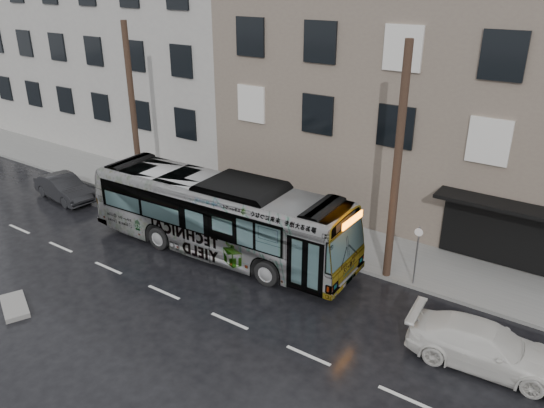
{
  "coord_description": "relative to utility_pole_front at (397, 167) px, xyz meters",
  "views": [
    {
      "loc": [
        13.14,
        -14.23,
        11.03
      ],
      "look_at": [
        1.53,
        2.5,
        2.26
      ],
      "focal_mm": 35.0,
      "sensor_mm": 36.0,
      "label": 1
    }
  ],
  "objects": [
    {
      "name": "dark_sedan",
      "position": [
        -17.47,
        -2.28,
        -3.99
      ],
      "size": [
        4.17,
        1.87,
        1.33
      ],
      "primitive_type": "imported",
      "rotation": [
        0.0,
        0.0,
        1.45
      ],
      "color": "black",
      "rests_on": "ground"
    },
    {
      "name": "sidewalk",
      "position": [
        -6.5,
        1.6,
        -4.58
      ],
      "size": [
        90.0,
        3.6,
        0.15
      ],
      "primitive_type": "cube",
      "color": "gray",
      "rests_on": "ground"
    },
    {
      "name": "ground",
      "position": [
        -6.5,
        -3.3,
        -4.65
      ],
      "size": [
        120.0,
        120.0,
        0.0
      ],
      "primitive_type": "plane",
      "color": "black",
      "rests_on": "ground"
    },
    {
      "name": "bus",
      "position": [
        -6.86,
        -2.01,
        -2.95
      ],
      "size": [
        12.34,
        3.4,
        3.4
      ],
      "primitive_type": "imported",
      "rotation": [
        0.0,
        0.0,
        1.62
      ],
      "color": "#B2B2B2",
      "rests_on": "ground"
    },
    {
      "name": "sign_post",
      "position": [
        1.1,
        0.0,
        -3.3
      ],
      "size": [
        0.06,
        0.06,
        2.4
      ],
      "primitive_type": "cylinder",
      "color": "slate",
      "rests_on": "sidewalk"
    },
    {
      "name": "slush_pile",
      "position": [
        -10.16,
        -9.62,
        -4.56
      ],
      "size": [
        1.97,
        1.46,
        0.18
      ],
      "primitive_type": "cube",
      "rotation": [
        0.0,
        0.0,
        -0.41
      ],
      "color": "gray",
      "rests_on": "ground"
    },
    {
      "name": "white_sedan",
      "position": [
        4.5,
        -3.07,
        -3.98
      ],
      "size": [
        4.79,
        2.3,
        1.35
      ],
      "primitive_type": "imported",
      "rotation": [
        0.0,
        0.0,
        1.66
      ],
      "color": "silver",
      "rests_on": "ground"
    },
    {
      "name": "building_grey",
      "position": [
        -24.5,
        10.9,
        3.35
      ],
      "size": [
        26.0,
        15.0,
        16.0
      ],
      "primitive_type": "cube",
      "color": "#ADABA4",
      "rests_on": "ground"
    },
    {
      "name": "utility_pole_rear",
      "position": [
        -14.0,
        0.0,
        0.0
      ],
      "size": [
        0.3,
        0.3,
        9.0
      ],
      "primitive_type": "cylinder",
      "color": "#3E2A1F",
      "rests_on": "sidewalk"
    },
    {
      "name": "utility_pole_front",
      "position": [
        0.0,
        0.0,
        0.0
      ],
      "size": [
        0.3,
        0.3,
        9.0
      ],
      "primitive_type": "cylinder",
      "color": "#3E2A1F",
      "rests_on": "sidewalk"
    },
    {
      "name": "building_taupe",
      "position": [
        -1.5,
        9.4,
        0.85
      ],
      "size": [
        20.0,
        12.0,
        11.0
      ],
      "primitive_type": "cube",
      "color": "#7A705E",
      "rests_on": "ground"
    }
  ]
}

